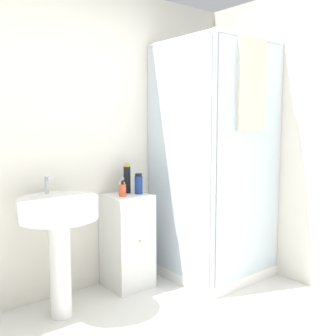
# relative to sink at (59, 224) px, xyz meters

# --- Properties ---
(wall_back) EXTENTS (6.40, 0.06, 2.50)m
(wall_back) POSITION_rel_sink_xyz_m (0.20, 0.36, 0.57)
(wall_back) COLOR silver
(wall_back) RESTS_ON ground_plane
(shower_enclosure) EXTENTS (0.85, 0.88, 2.08)m
(shower_enclosure) POSITION_rel_sink_xyz_m (1.38, -0.18, -0.08)
(shower_enclosure) COLOR white
(shower_enclosure) RESTS_ON ground_plane
(vanity_cabinet) EXTENTS (0.35, 0.38, 0.79)m
(vanity_cabinet) POSITION_rel_sink_xyz_m (0.67, 0.15, -0.29)
(vanity_cabinet) COLOR silver
(vanity_cabinet) RESTS_ON ground_plane
(sink) EXTENTS (0.56, 0.56, 1.00)m
(sink) POSITION_rel_sink_xyz_m (0.00, 0.00, 0.00)
(sink) COLOR white
(sink) RESTS_ON ground_plane
(soap_dispenser) EXTENTS (0.06, 0.06, 0.13)m
(soap_dispenser) POSITION_rel_sink_xyz_m (0.60, 0.11, 0.16)
(soap_dispenser) COLOR #E5562D
(soap_dispenser) RESTS_ON vanity_cabinet
(shampoo_bottle_tall_black) EXTENTS (0.06, 0.06, 0.25)m
(shampoo_bottle_tall_black) POSITION_rel_sink_xyz_m (0.72, 0.22, 0.23)
(shampoo_bottle_tall_black) COLOR black
(shampoo_bottle_tall_black) RESTS_ON vanity_cabinet
(shampoo_bottle_blue) EXTENTS (0.07, 0.07, 0.17)m
(shampoo_bottle_blue) POSITION_rel_sink_xyz_m (0.77, 0.12, 0.19)
(shampoo_bottle_blue) COLOR navy
(shampoo_bottle_blue) RESTS_ON vanity_cabinet
(lotion_bottle_white) EXTENTS (0.05, 0.05, 0.14)m
(lotion_bottle_white) POSITION_rel_sink_xyz_m (0.66, 0.20, 0.17)
(lotion_bottle_white) COLOR white
(lotion_bottle_white) RESTS_ON vanity_cabinet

